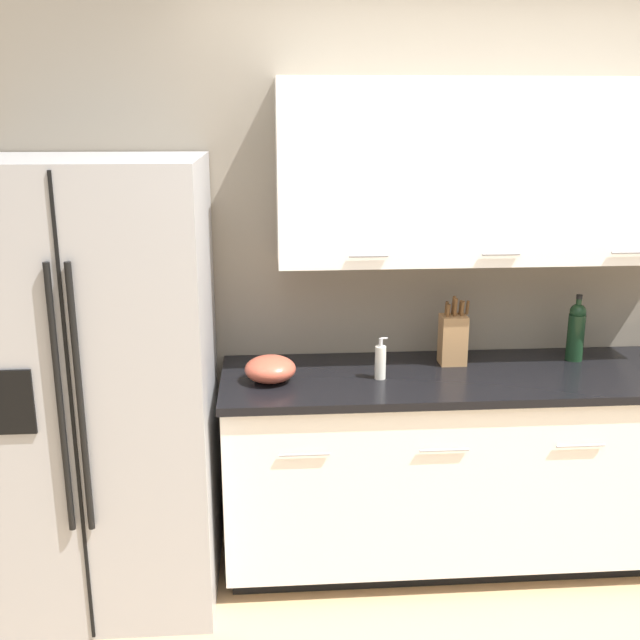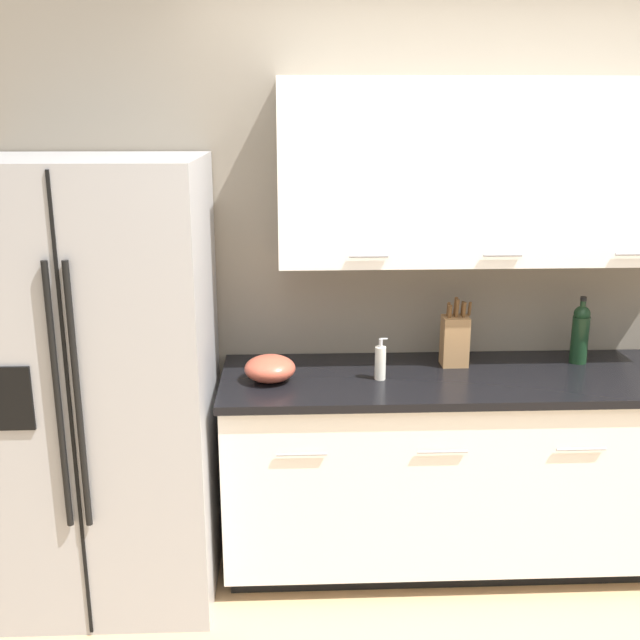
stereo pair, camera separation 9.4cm
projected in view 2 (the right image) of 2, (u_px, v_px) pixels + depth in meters
The scene contains 7 objects.
wall_back at pixel (476, 244), 3.37m from camera, with size 10.00×0.39×2.60m.
counter_unit at pixel (487, 467), 3.35m from camera, with size 2.35×0.64×0.90m.
refrigerator at pixel (98, 383), 3.08m from camera, with size 0.92×0.81×1.83m.
knife_block at pixel (455, 340), 3.31m from camera, with size 0.13×0.10×0.31m.
wine_bottle at pixel (580, 333), 3.34m from camera, with size 0.08×0.08×0.30m.
soap_dispenser at pixel (380, 362), 3.14m from camera, with size 0.05×0.05×0.18m.
mixing_bowl at pixel (270, 368), 3.13m from camera, with size 0.21×0.21×0.11m.
Camera 2 is at (-0.83, -1.98, 1.99)m, focal length 42.00 mm.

